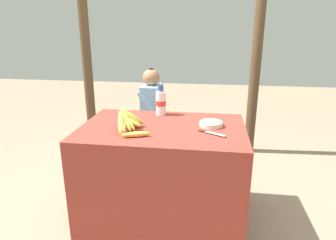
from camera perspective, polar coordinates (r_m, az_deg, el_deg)
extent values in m
plane|color=gray|center=(2.72, -0.92, -17.40)|extent=(12.00, 12.00, 0.00)
cube|color=maroon|center=(2.51, -0.97, -9.92)|extent=(1.29, 0.86, 0.80)
sphere|color=#4C381E|center=(2.31, -8.86, 0.16)|extent=(0.05, 0.05, 0.05)
ellipsoid|color=#E0C64C|center=(2.23, -8.97, -0.30)|extent=(0.09, 0.22, 0.16)
ellipsoid|color=#E0C64C|center=(2.25, -8.66, -0.45)|extent=(0.11, 0.20, 0.12)
ellipsoid|color=#E0C64C|center=(2.25, -8.06, -0.14)|extent=(0.14, 0.14, 0.15)
ellipsoid|color=#E0C64C|center=(2.26, -7.68, -0.05)|extent=(0.16, 0.12, 0.15)
ellipsoid|color=#E0C64C|center=(2.29, -7.29, -0.15)|extent=(0.19, 0.07, 0.10)
ellipsoid|color=#E0C64C|center=(2.30, -7.04, 0.38)|extent=(0.18, 0.07, 0.16)
ellipsoid|color=#E0C64C|center=(2.33, -6.81, 0.59)|extent=(0.21, 0.13, 0.17)
ellipsoid|color=#E0C64C|center=(2.35, -7.52, 0.71)|extent=(0.14, 0.17, 0.15)
ellipsoid|color=#E0C64C|center=(2.36, -7.74, 0.63)|extent=(0.11, 0.17, 0.14)
ellipsoid|color=#E0C64C|center=(2.39, -8.29, 0.70)|extent=(0.04, 0.22, 0.12)
cylinder|color=silver|center=(2.38, 8.21, -0.78)|extent=(0.18, 0.18, 0.03)
torus|color=silver|center=(2.37, 8.22, -0.40)|extent=(0.18, 0.18, 0.01)
cylinder|color=#D1B77A|center=(2.37, 8.23, -0.31)|extent=(0.15, 0.15, 0.01)
cylinder|color=white|center=(2.64, -1.37, 3.25)|extent=(0.09, 0.09, 0.21)
cylinder|color=red|center=(2.64, -1.37, 3.25)|extent=(0.09, 0.09, 0.05)
cylinder|color=#33477F|center=(2.61, -1.39, 6.04)|extent=(0.05, 0.05, 0.05)
torus|color=#33477F|center=(2.60, -1.40, 6.94)|extent=(0.04, 0.01, 0.04)
ellipsoid|color=#E0C64C|center=(2.14, -6.10, -2.73)|extent=(0.22, 0.11, 0.04)
cube|color=#BCBCC1|center=(2.19, 9.01, -2.61)|extent=(0.16, 0.10, 0.00)
cylinder|color=#472D19|center=(2.24, 6.56, -2.04)|extent=(0.06, 0.04, 0.02)
cube|color=brown|center=(3.58, -0.75, -0.67)|extent=(1.39, 0.32, 0.04)
cube|color=brown|center=(3.68, -10.27, -4.16)|extent=(0.06, 0.06, 0.42)
cube|color=brown|center=(3.51, 8.68, -5.21)|extent=(0.06, 0.06, 0.42)
cube|color=brown|center=(3.89, -9.19, -2.87)|extent=(0.06, 0.06, 0.42)
cube|color=brown|center=(3.73, 8.67, -3.78)|extent=(0.06, 0.06, 0.42)
cylinder|color=#232328|center=(3.62, -7.28, -4.10)|extent=(0.09, 0.09, 0.45)
cylinder|color=#232328|center=(3.51, -5.55, -0.67)|extent=(0.30, 0.10, 0.09)
cylinder|color=#232328|center=(3.79, -6.48, -3.07)|extent=(0.09, 0.09, 0.45)
cylinder|color=#232328|center=(3.68, -4.81, 0.23)|extent=(0.30, 0.10, 0.09)
cube|color=#84B7E0|center=(3.50, -3.12, 3.04)|extent=(0.21, 0.34, 0.45)
cylinder|color=#84B7E0|center=(3.34, -4.25, 3.47)|extent=(0.20, 0.07, 0.25)
cylinder|color=#84B7E0|center=(3.65, -3.05, 4.71)|extent=(0.20, 0.07, 0.25)
sphere|color=#9E704C|center=(3.44, -3.21, 8.09)|extent=(0.19, 0.19, 0.19)
sphere|color=black|center=(3.43, -3.23, 9.29)|extent=(0.07, 0.07, 0.07)
sphere|color=#4C381E|center=(3.52, 5.43, 0.31)|extent=(0.05, 0.05, 0.05)
ellipsoid|color=#9EB24C|center=(3.45, 5.59, -0.02)|extent=(0.08, 0.19, 0.13)
ellipsoid|color=#9EB24C|center=(3.48, 6.34, 0.06)|extent=(0.18, 0.14, 0.12)
ellipsoid|color=#9EB24C|center=(3.52, 6.42, 0.15)|extent=(0.17, 0.03, 0.08)
ellipsoid|color=#9EB24C|center=(3.56, 6.24, 0.42)|extent=(0.16, 0.14, 0.09)
ellipsoid|color=#9EB24C|center=(3.58, 5.61, 0.58)|extent=(0.06, 0.18, 0.11)
cylinder|color=#4C3823|center=(4.04, -15.20, 10.71)|extent=(0.12, 0.12, 2.22)
cylinder|color=#4C3823|center=(3.76, 16.37, 10.13)|extent=(0.12, 0.12, 2.22)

